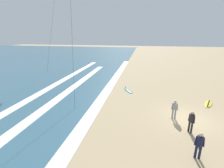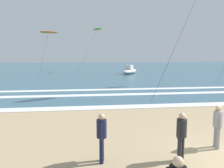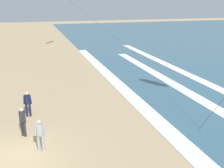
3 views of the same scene
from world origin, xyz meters
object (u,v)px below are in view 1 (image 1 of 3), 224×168
at_px(surfer_left_far, 175,108).
at_px(surfer_mid_group, 199,143).
at_px(surfboard_right_spare, 128,90).
at_px(surfer_left_near, 191,120).
at_px(surfboard_near_water, 208,104).

bearing_deg(surfer_left_far, surfer_mid_group, -172.64).
xyz_separation_m(surfer_mid_group, surfboard_right_spare, (10.25, 4.78, -0.91)).
relative_size(surfer_left_near, surfer_left_far, 1.00).
relative_size(surfer_left_near, surfboard_near_water, 0.74).
relative_size(surfer_mid_group, surfboard_near_water, 0.74).
bearing_deg(surfer_left_far, surfboard_right_spare, 35.29).
bearing_deg(surfer_mid_group, surfboard_right_spare, 24.99).
bearing_deg(surfboard_right_spare, surfer_left_far, -144.71).
height_order(surfer_left_near, surfboard_near_water, surfer_left_near).
distance_m(surfer_left_near, surfboard_near_water, 6.20).
relative_size(surfboard_right_spare, surfboard_near_water, 0.99).
xyz_separation_m(surfer_left_near, surfboard_near_water, (5.35, -3.01, -0.91)).
height_order(surfboard_right_spare, surfboard_near_water, same).
distance_m(surfboard_right_spare, surfboard_near_water, 8.37).
relative_size(surfer_mid_group, surfboard_right_spare, 0.75).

